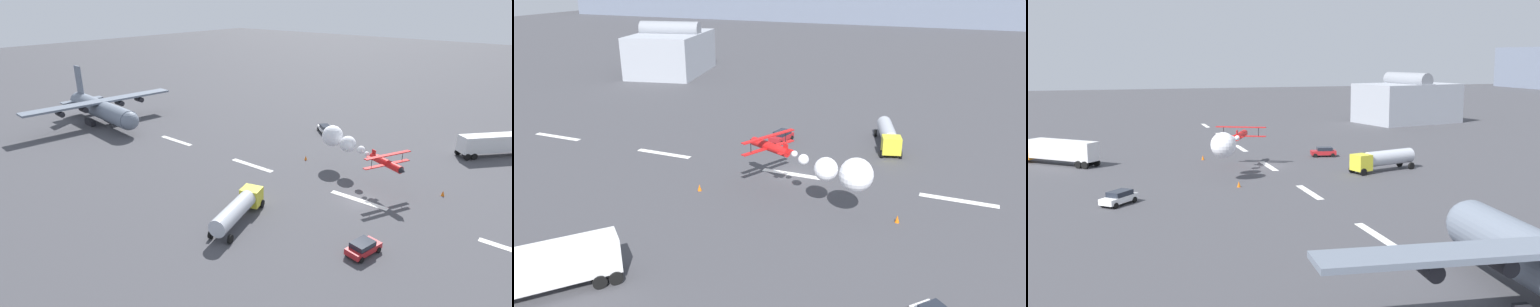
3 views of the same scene
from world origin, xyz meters
TOP-DOWN VIEW (x-y plane):
  - ground_plane at (0.00, 0.00)m, footprint 440.00×440.00m
  - runway_stripe_3 at (0.00, 0.00)m, footprint 8.00×0.90m
  - runway_stripe_4 at (18.50, 0.00)m, footprint 8.00×0.90m
  - runway_stripe_5 at (36.99, 0.00)m, footprint 8.00×0.90m
  - cargo_transport_plane at (56.25, 2.84)m, footprint 24.98×31.09m
  - stunt_biplane_red at (7.13, -7.69)m, footprint 15.72×9.95m
  - semi_truck_orange at (-10.43, -29.97)m, footprint 12.17×13.38m
  - fuel_tanker_truck at (8.49, 14.27)m, footprint 5.38×10.46m
  - followme_car_yellow at (18.35, -21.92)m, footprint 4.53×4.32m
  - airport_staff_sedan at (-5.87, 10.82)m, footprint 2.68×4.31m
  - traffic_cone_near at (-8.08, -8.38)m, footprint 0.44×0.44m
  - traffic_cone_far at (13.24, -7.42)m, footprint 0.44×0.44m

SIDE VIEW (x-z plane):
  - ground_plane at x=0.00m, z-range 0.00..0.00m
  - runway_stripe_3 at x=0.00m, z-range 0.00..0.01m
  - runway_stripe_4 at x=18.50m, z-range 0.00..0.01m
  - runway_stripe_5 at x=36.99m, z-range 0.00..0.01m
  - traffic_cone_near at x=-8.08m, z-range 0.00..0.75m
  - traffic_cone_far at x=13.24m, z-range 0.00..0.75m
  - airport_staff_sedan at x=-5.87m, z-range 0.05..1.57m
  - followme_car_yellow at x=18.35m, z-range 0.05..1.57m
  - fuel_tanker_truck at x=8.49m, z-range 0.30..3.20m
  - semi_truck_orange at x=-10.43m, z-range 0.29..3.99m
  - cargo_transport_plane at x=56.25m, z-range -2.21..8.77m
  - stunt_biplane_red at x=7.13m, z-range 2.95..6.23m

